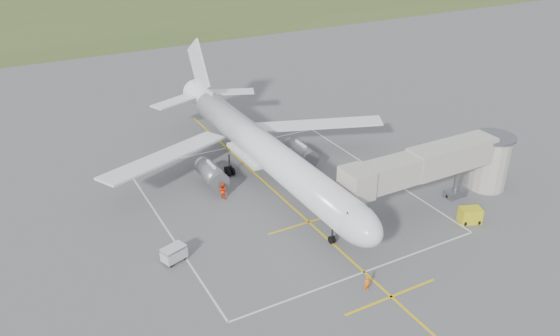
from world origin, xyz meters
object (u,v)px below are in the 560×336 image
airliner (263,149)px  ramp_worker_nose (367,284)px  jet_bridge (446,165)px  ramp_worker_wing (223,191)px  gpu_unit (470,215)px  baggage_cart (174,254)px

airliner → ramp_worker_nose: bearing=-93.6°
airliner → jet_bridge: (15.72, -14.25, 0.35)m
jet_bridge → ramp_worker_wing: bearing=149.5°
gpu_unit → airliner: bearing=149.5°
gpu_unit → baggage_cart: bearing=-175.1°
jet_bridge → baggage_cart: bearing=173.0°
airliner → gpu_unit: bearing=-51.3°
jet_bridge → ramp_worker_wing: (-21.75, 12.80, -3.76)m
airliner → jet_bridge: bearing=-42.2°
airliner → gpu_unit: airliner is taller
baggage_cart → jet_bridge: bearing=-25.4°
jet_bridge → ramp_worker_nose: size_ratio=14.87×
airliner → gpu_unit: 24.74m
ramp_worker_wing → baggage_cart: bearing=106.9°
airliner → ramp_worker_nose: (-1.46, -23.06, -3.61)m
jet_bridge → baggage_cart: jet_bridge is taller
airliner → ramp_worker_wing: 7.07m
jet_bridge → ramp_worker_nose: jet_bridge is taller
baggage_cart → ramp_worker_nose: (13.64, -12.60, -0.03)m
baggage_cart → ramp_worker_nose: baggage_cart is taller
ramp_worker_wing → jet_bridge: bearing=-148.4°
jet_bridge → ramp_worker_nose: bearing=-152.8°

